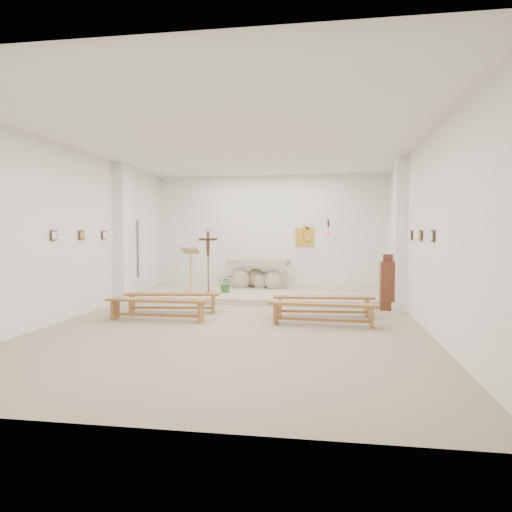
% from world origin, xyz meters
% --- Properties ---
extents(ground, '(7.00, 10.00, 0.00)m').
position_xyz_m(ground, '(0.00, 0.00, 0.00)').
color(ground, tan).
rests_on(ground, ground).
extents(wall_left, '(0.02, 10.00, 3.50)m').
position_xyz_m(wall_left, '(-3.49, 0.00, 1.75)').
color(wall_left, white).
rests_on(wall_left, ground).
extents(wall_right, '(0.02, 10.00, 3.50)m').
position_xyz_m(wall_right, '(3.49, 0.00, 1.75)').
color(wall_right, white).
rests_on(wall_right, ground).
extents(wall_back, '(7.00, 0.02, 3.50)m').
position_xyz_m(wall_back, '(0.00, 4.99, 1.75)').
color(wall_back, white).
rests_on(wall_back, ground).
extents(ceiling, '(7.00, 10.00, 0.02)m').
position_xyz_m(ceiling, '(0.00, 0.00, 3.49)').
color(ceiling, silver).
rests_on(ceiling, wall_back).
extents(sanctuary_platform, '(6.98, 3.00, 0.15)m').
position_xyz_m(sanctuary_platform, '(0.00, 3.50, 0.07)').
color(sanctuary_platform, tan).
rests_on(sanctuary_platform, ground).
extents(pilaster_left, '(0.26, 0.55, 3.50)m').
position_xyz_m(pilaster_left, '(-3.37, 2.00, 1.75)').
color(pilaster_left, white).
rests_on(pilaster_left, ground).
extents(pilaster_right, '(0.26, 0.55, 3.50)m').
position_xyz_m(pilaster_right, '(3.37, 2.00, 1.75)').
color(pilaster_right, white).
rests_on(pilaster_right, ground).
extents(gold_wall_relief, '(0.55, 0.04, 0.55)m').
position_xyz_m(gold_wall_relief, '(1.05, 4.96, 1.65)').
color(gold_wall_relief, gold).
rests_on(gold_wall_relief, wall_back).
extents(sanctuary_lamp, '(0.11, 0.36, 0.44)m').
position_xyz_m(sanctuary_lamp, '(1.75, 4.71, 1.81)').
color(sanctuary_lamp, black).
rests_on(sanctuary_lamp, wall_back).
extents(station_frame_left_front, '(0.03, 0.20, 0.20)m').
position_xyz_m(station_frame_left_front, '(-3.47, -0.80, 1.72)').
color(station_frame_left_front, '#3A2719').
rests_on(station_frame_left_front, wall_left).
extents(station_frame_left_mid, '(0.03, 0.20, 0.20)m').
position_xyz_m(station_frame_left_mid, '(-3.47, 0.20, 1.72)').
color(station_frame_left_mid, '#3A2719').
rests_on(station_frame_left_mid, wall_left).
extents(station_frame_left_rear, '(0.03, 0.20, 0.20)m').
position_xyz_m(station_frame_left_rear, '(-3.47, 1.20, 1.72)').
color(station_frame_left_rear, '#3A2719').
rests_on(station_frame_left_rear, wall_left).
extents(station_frame_right_front, '(0.03, 0.20, 0.20)m').
position_xyz_m(station_frame_right_front, '(3.47, -0.80, 1.72)').
color(station_frame_right_front, '#3A2719').
rests_on(station_frame_right_front, wall_right).
extents(station_frame_right_mid, '(0.03, 0.20, 0.20)m').
position_xyz_m(station_frame_right_mid, '(3.47, 0.20, 1.72)').
color(station_frame_right_mid, '#3A2719').
rests_on(station_frame_right_mid, wall_right).
extents(station_frame_right_rear, '(0.03, 0.20, 0.20)m').
position_xyz_m(station_frame_right_rear, '(3.47, 1.20, 1.72)').
color(station_frame_right_rear, '#3A2719').
rests_on(station_frame_right_rear, wall_right).
extents(radiator_left, '(0.10, 0.85, 0.52)m').
position_xyz_m(radiator_left, '(-3.43, 2.70, 0.27)').
color(radiator_left, silver).
rests_on(radiator_left, ground).
extents(radiator_right, '(0.10, 0.85, 0.52)m').
position_xyz_m(radiator_right, '(3.43, 2.70, 0.27)').
color(radiator_right, silver).
rests_on(radiator_right, ground).
extents(altar, '(1.83, 0.88, 0.91)m').
position_xyz_m(altar, '(-0.27, 4.35, 0.50)').
color(altar, beige).
rests_on(altar, sanctuary_platform).
extents(lectern, '(0.48, 0.41, 1.25)m').
position_xyz_m(lectern, '(-1.90, 2.94, 0.77)').
color(lectern, tan).
rests_on(lectern, sanctuary_platform).
extents(crucifix_stand, '(0.50, 0.22, 1.66)m').
position_xyz_m(crucifix_stand, '(-1.44, 3.05, 1.11)').
color(crucifix_stand, '#3E1F13').
rests_on(crucifix_stand, sanctuary_platform).
extents(potted_plant, '(0.46, 0.41, 0.47)m').
position_xyz_m(potted_plant, '(-0.99, 3.19, 0.39)').
color(potted_plant, '#305E25').
rests_on(potted_plant, sanctuary_platform).
extents(donation_pedestal, '(0.34, 0.34, 1.28)m').
position_xyz_m(donation_pedestal, '(3.10, 1.90, 0.56)').
color(donation_pedestal, '#532817').
rests_on(donation_pedestal, ground).
extents(bench_left_front, '(2.12, 0.61, 0.44)m').
position_xyz_m(bench_left_front, '(-1.65, 0.75, 0.33)').
color(bench_left_front, '#915F2A').
rests_on(bench_left_front, ground).
extents(bench_right_front, '(2.11, 0.50, 0.44)m').
position_xyz_m(bench_right_front, '(1.65, 0.75, 0.33)').
color(bench_right_front, '#915F2A').
rests_on(bench_right_front, ground).
extents(bench_left_second, '(2.10, 0.35, 0.44)m').
position_xyz_m(bench_left_second, '(-1.65, -0.18, 0.33)').
color(bench_left_second, '#915F2A').
rests_on(bench_left_second, ground).
extents(bench_right_second, '(2.11, 0.46, 0.44)m').
position_xyz_m(bench_right_second, '(1.65, -0.18, 0.33)').
color(bench_right_second, '#915F2A').
rests_on(bench_right_second, ground).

